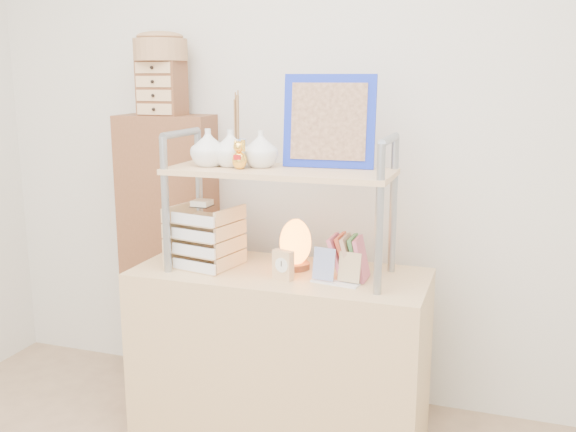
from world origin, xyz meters
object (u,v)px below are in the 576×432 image
at_px(letter_tray, 203,240).
at_px(salt_lamp, 295,244).
at_px(desk, 280,357).
at_px(cabinet, 171,252).

relative_size(letter_tray, salt_lamp, 1.36).
height_order(letter_tray, salt_lamp, letter_tray).
xyz_separation_m(desk, letter_tray, (-0.32, -0.04, 0.49)).
bearing_deg(letter_tray, cabinet, 133.40).
bearing_deg(cabinet, desk, -32.78).
height_order(cabinet, salt_lamp, cabinet).
distance_m(cabinet, salt_lamp, 0.84).
bearing_deg(cabinet, salt_lamp, -27.64).
relative_size(cabinet, letter_tray, 4.74).
bearing_deg(letter_tray, salt_lamp, 14.38).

